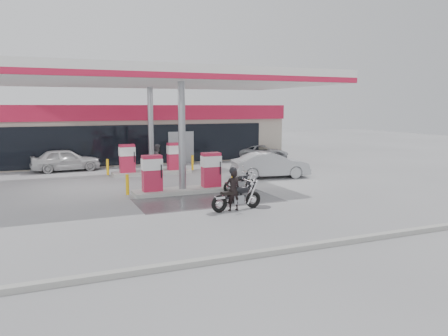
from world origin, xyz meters
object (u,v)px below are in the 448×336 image
at_px(parked_motorcycle, 240,183).
at_px(attendant, 158,158).
at_px(pump_island_near, 182,177).
at_px(hatchback_silver, 271,165).
at_px(sedan_white, 66,160).
at_px(parked_car_right, 263,152).
at_px(main_motorcycle, 237,197).
at_px(pump_island_far, 152,162).
at_px(biker_main, 233,190).

distance_m(parked_motorcycle, attendant, 8.03).
bearing_deg(pump_island_near, attendant, 84.96).
relative_size(pump_island_near, hatchback_silver, 1.21).
distance_m(sedan_white, parked_car_right, 13.94).
xyz_separation_m(main_motorcycle, sedan_white, (-5.44, 13.26, 0.20)).
xyz_separation_m(pump_island_near, main_motorcycle, (0.90, -4.06, -0.22)).
height_order(pump_island_far, sedan_white, pump_island_far).
bearing_deg(biker_main, attendant, -92.00).
xyz_separation_m(pump_island_near, pump_island_far, (0.00, 6.00, 0.00)).
distance_m(pump_island_far, hatchback_silver, 6.90).
relative_size(pump_island_far, parked_motorcycle, 2.94).
bearing_deg(main_motorcycle, attendant, 84.32).
height_order(sedan_white, attendant, attendant).
relative_size(parked_motorcycle, parked_car_right, 0.46).
distance_m(biker_main, parked_motorcycle, 3.79).
distance_m(pump_island_near, main_motorcycle, 4.16).
xyz_separation_m(parked_motorcycle, attendant, (-1.91, 7.79, 0.43)).
height_order(pump_island_far, parked_motorcycle, pump_island_far).
bearing_deg(biker_main, pump_island_far, -88.45).
bearing_deg(main_motorcycle, parked_motorcycle, 56.39).
distance_m(pump_island_far, attendant, 1.18).
distance_m(pump_island_near, parked_car_right, 13.71).
xyz_separation_m(pump_island_near, parked_car_right, (9.38, 10.00, -0.18)).
xyz_separation_m(biker_main, sedan_white, (-5.25, 13.29, -0.10)).
bearing_deg(biker_main, pump_island_near, -82.64).
bearing_deg(pump_island_far, parked_motorcycle, -69.57).
xyz_separation_m(pump_island_far, parked_motorcycle, (2.53, -6.79, -0.31)).
height_order(pump_island_far, parked_car_right, pump_island_far).
xyz_separation_m(attendant, hatchback_silver, (5.15, -4.80, -0.13)).
distance_m(pump_island_near, sedan_white, 10.26).
distance_m(attendant, parked_car_right, 9.27).
relative_size(pump_island_near, attendant, 3.11).
bearing_deg(parked_motorcycle, pump_island_near, 152.42).
relative_size(pump_island_far, parked_car_right, 1.35).
height_order(main_motorcycle, biker_main, biker_main).
xyz_separation_m(pump_island_far, parked_car_right, (9.38, 4.00, -0.18)).
relative_size(pump_island_far, main_motorcycle, 2.38).
xyz_separation_m(attendant, parked_car_right, (8.76, 3.00, -0.30)).
relative_size(biker_main, hatchback_silver, 0.37).
bearing_deg(sedan_white, parked_motorcycle, -147.97).
bearing_deg(parked_car_right, main_motorcycle, 169.85).
distance_m(pump_island_near, hatchback_silver, 6.17).
bearing_deg(pump_island_far, sedan_white, 144.81).
bearing_deg(biker_main, parked_motorcycle, -121.39).
bearing_deg(parked_motorcycle, pump_island_far, 100.19).
height_order(pump_island_near, parked_car_right, pump_island_near).
xyz_separation_m(main_motorcycle, biker_main, (-0.20, -0.03, 0.30)).
relative_size(pump_island_near, biker_main, 3.26).
bearing_deg(pump_island_near, hatchback_silver, 20.89).
bearing_deg(attendant, parked_motorcycle, -142.60).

